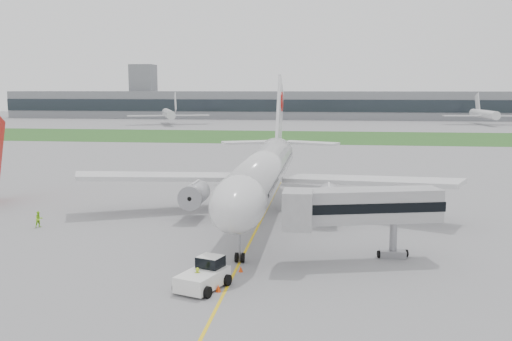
# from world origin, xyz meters

# --- Properties ---
(ground) EXTENTS (600.00, 600.00, 0.00)m
(ground) POSITION_xyz_m (0.00, 0.00, 0.00)
(ground) COLOR #949396
(ground) RESTS_ON ground
(apron_markings) EXTENTS (70.00, 70.00, 0.04)m
(apron_markings) POSITION_xyz_m (0.00, -5.00, 0.00)
(apron_markings) COLOR yellow
(apron_markings) RESTS_ON ground
(grass_strip) EXTENTS (600.00, 50.00, 0.02)m
(grass_strip) POSITION_xyz_m (0.00, 120.00, 0.01)
(grass_strip) COLOR #2C5D22
(grass_strip) RESTS_ON ground
(terminal_building) EXTENTS (320.00, 22.30, 14.00)m
(terminal_building) POSITION_xyz_m (0.00, 229.87, 7.00)
(terminal_building) COLOR gray
(terminal_building) RESTS_ON ground
(control_tower) EXTENTS (12.00, 12.00, 56.00)m
(control_tower) POSITION_xyz_m (-90.00, 232.00, 0.00)
(control_tower) COLOR gray
(control_tower) RESTS_ON ground
(airliner) EXTENTS (48.13, 53.95, 17.88)m
(airliner) POSITION_xyz_m (0.00, 4.87, 5.66)
(airliner) COLOR silver
(airliner) RESTS_ON ground
(pushback_tug) EXTENTS (4.27, 5.18, 2.35)m
(pushback_tug) POSITION_xyz_m (-1.74, -21.89, 1.08)
(pushback_tug) COLOR white
(pushback_tug) RESTS_ON ground
(jet_bridge) EXTENTS (14.45, 7.40, 6.82)m
(jet_bridge) POSITION_xyz_m (10.38, -13.22, 5.05)
(jet_bridge) COLOR #ADADB0
(jet_bridge) RESTS_ON ground
(safety_cone_left) EXTENTS (0.44, 0.44, 0.60)m
(safety_cone_left) POSITION_xyz_m (-0.50, -22.69, 0.30)
(safety_cone_left) COLOR #F0410C
(safety_cone_left) RESTS_ON ground
(safety_cone_right) EXTENTS (0.39, 0.39, 0.53)m
(safety_cone_right) POSITION_xyz_m (0.50, -17.66, 0.27)
(safety_cone_right) COLOR #F0410C
(safety_cone_right) RESTS_ON ground
(ground_crew_near) EXTENTS (0.75, 0.57, 1.84)m
(ground_crew_near) POSITION_xyz_m (-2.20, -22.50, 0.92)
(ground_crew_near) COLOR #B1CE22
(ground_crew_near) RESTS_ON ground
(ground_crew_far) EXTENTS (1.11, 1.15, 1.87)m
(ground_crew_far) POSITION_xyz_m (-24.64, -4.87, 0.94)
(ground_crew_far) COLOR #9FF028
(ground_crew_far) RESTS_ON ground
(distant_aircraft_left) EXTENTS (43.44, 40.98, 13.38)m
(distant_aircraft_left) POSITION_xyz_m (-60.69, 175.97, 0.00)
(distant_aircraft_left) COLOR silver
(distant_aircraft_left) RESTS_ON ground
(distant_aircraft_right) EXTENTS (36.08, 32.27, 13.16)m
(distant_aircraft_right) POSITION_xyz_m (74.50, 191.76, 0.00)
(distant_aircraft_right) COLOR silver
(distant_aircraft_right) RESTS_ON ground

